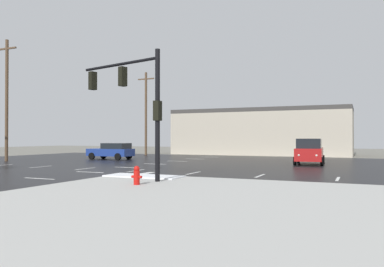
# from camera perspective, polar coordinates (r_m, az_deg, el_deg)

# --- Properties ---
(ground_plane) EXTENTS (120.00, 120.00, 0.00)m
(ground_plane) POSITION_cam_1_polar(r_m,az_deg,el_deg) (25.81, -12.11, -5.32)
(ground_plane) COLOR slate
(road_asphalt) EXTENTS (44.00, 44.00, 0.02)m
(road_asphalt) POSITION_cam_1_polar(r_m,az_deg,el_deg) (25.81, -12.11, -5.30)
(road_asphalt) COLOR black
(road_asphalt) RESTS_ON ground_plane
(sidewalk_corner) EXTENTS (18.00, 18.00, 0.14)m
(sidewalk_corner) POSITION_cam_1_polar(r_m,az_deg,el_deg) (9.57, 4.41, -12.97)
(sidewalk_corner) COLOR #B2B2AD
(sidewalk_corner) RESTS_ON ground_plane
(snow_strip_curbside) EXTENTS (4.00, 1.60, 0.06)m
(snow_strip_curbside) POSITION_cam_1_polar(r_m,az_deg,el_deg) (19.72, -7.16, -6.29)
(snow_strip_curbside) COLOR white
(snow_strip_curbside) RESTS_ON sidewalk_corner
(lane_markings) EXTENTS (36.15, 36.15, 0.01)m
(lane_markings) POSITION_cam_1_polar(r_m,az_deg,el_deg) (23.99, -11.72, -5.63)
(lane_markings) COLOR silver
(lane_markings) RESTS_ON road_asphalt
(traffic_signal_mast) EXTENTS (5.16, 1.48, 6.00)m
(traffic_signal_mast) POSITION_cam_1_polar(r_m,az_deg,el_deg) (18.52, -8.41, 5.68)
(traffic_signal_mast) COLOR black
(traffic_signal_mast) RESTS_ON sidewalk_corner
(fire_hydrant) EXTENTS (0.48, 0.26, 0.79)m
(fire_hydrant) POSITION_cam_1_polar(r_m,az_deg,el_deg) (16.38, -8.22, -6.16)
(fire_hydrant) COLOR red
(fire_hydrant) RESTS_ON sidewalk_corner
(strip_building_background) EXTENTS (21.70, 8.00, 5.72)m
(strip_building_background) POSITION_cam_1_polar(r_m,az_deg,el_deg) (49.54, 10.20, 0.23)
(strip_building_background) COLOR #BCB29E
(strip_building_background) RESTS_ON ground_plane
(suv_red) EXTENTS (2.41, 4.93, 2.03)m
(suv_red) POSITION_cam_1_polar(r_m,az_deg,el_deg) (31.78, 17.07, -2.46)
(suv_red) COLOR #B21919
(suv_red) RESTS_ON road_asphalt
(sedan_blue) EXTENTS (4.56, 2.07, 1.58)m
(sedan_blue) POSITION_cam_1_polar(r_m,az_deg,el_deg) (37.98, -11.82, -2.53)
(sedan_blue) COLOR navy
(sedan_blue) RESTS_ON road_asphalt
(utility_pole_far) EXTENTS (2.20, 0.28, 10.91)m
(utility_pole_far) POSITION_cam_1_polar(r_m,az_deg,el_deg) (38.20, -25.83, 4.78)
(utility_pole_far) COLOR brown
(utility_pole_far) RESTS_ON ground_plane
(utility_pole_distant) EXTENTS (2.20, 0.28, 10.05)m
(utility_pole_distant) POSITION_cam_1_polar(r_m,az_deg,el_deg) (46.83, -6.87, 3.20)
(utility_pole_distant) COLOR brown
(utility_pole_distant) RESTS_ON ground_plane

